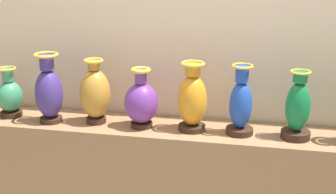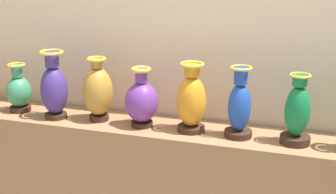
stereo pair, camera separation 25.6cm
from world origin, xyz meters
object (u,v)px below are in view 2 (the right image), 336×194
object	(u,v)px
vase_ochre	(98,91)
vase_violet	(142,101)
vase_amber	(191,100)
vase_sapphire	(239,107)
vase_emerald	(297,114)
vase_indigo	(54,88)
vase_jade	(19,91)

from	to	relation	value
vase_ochre	vase_violet	size ratio (longest dim) A/B	1.10
vase_ochre	vase_amber	distance (m)	0.56
vase_sapphire	vase_emerald	xyz separation A→B (m)	(0.29, -0.00, -0.00)
vase_indigo	vase_sapphire	size ratio (longest dim) A/B	1.06
vase_jade	vase_indigo	size ratio (longest dim) A/B	0.74
vase_emerald	vase_ochre	bearing A→B (deg)	179.46
vase_ochre	vase_emerald	size ratio (longest dim) A/B	1.02
vase_amber	vase_emerald	world-z (taller)	vase_amber
vase_emerald	vase_indigo	bearing A→B (deg)	-178.71
vase_ochre	vase_sapphire	size ratio (longest dim) A/B	0.98
vase_indigo	vase_ochre	size ratio (longest dim) A/B	1.08
vase_indigo	vase_amber	bearing A→B (deg)	2.58
vase_indigo	vase_violet	size ratio (longest dim) A/B	1.19
vase_indigo	vase_violet	xyz separation A→B (m)	(0.54, 0.03, -0.04)
vase_jade	vase_ochre	bearing A→B (deg)	-0.29
vase_ochre	vase_amber	xyz separation A→B (m)	(0.56, -0.00, -0.00)
vase_indigo	vase_sapphire	bearing A→B (deg)	1.82
vase_indigo	vase_emerald	world-z (taller)	vase_indigo
vase_jade	vase_emerald	xyz separation A→B (m)	(1.66, -0.01, 0.03)
vase_emerald	vase_violet	bearing A→B (deg)	-179.77
vase_indigo	vase_violet	distance (m)	0.54
vase_jade	vase_violet	size ratio (longest dim) A/B	0.88
vase_jade	vase_sapphire	size ratio (longest dim) A/B	0.78
vase_ochre	vase_violet	world-z (taller)	vase_ochre
vase_jade	vase_amber	xyz separation A→B (m)	(1.10, -0.01, 0.05)
vase_amber	vase_sapphire	bearing A→B (deg)	-0.59
vase_amber	vase_jade	bearing A→B (deg)	179.62
vase_jade	vase_ochre	world-z (taller)	vase_ochre
vase_violet	vase_amber	bearing A→B (deg)	1.89
vase_amber	vase_emerald	xyz separation A→B (m)	(0.56, -0.01, -0.01)
vase_jade	vase_emerald	distance (m)	1.66
vase_ochre	vase_violet	xyz separation A→B (m)	(0.28, -0.01, -0.03)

